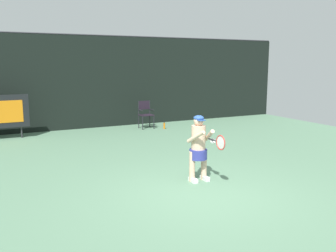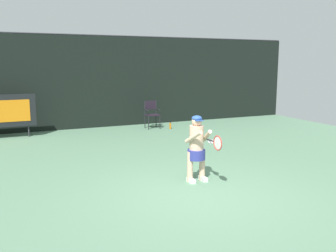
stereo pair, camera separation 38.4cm
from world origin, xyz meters
name	(u,v)px [view 1 (the left image)]	position (x,y,z in m)	size (l,w,h in m)	color
ground	(209,198)	(0.00, -0.19, -0.01)	(18.00, 22.00, 0.03)	slate
backdrop_screen	(89,82)	(0.00, 8.50, 1.81)	(18.00, 0.12, 3.66)	black
umpire_chair	(146,113)	(1.92, 7.42, 0.62)	(0.52, 0.44, 1.08)	black
water_bottle	(164,126)	(2.52, 6.95, 0.12)	(0.07, 0.07, 0.27)	orange
tennis_player	(199,146)	(0.35, 0.79, 0.79)	(0.53, 0.61, 1.46)	white
tennis_racket	(220,142)	(0.49, 0.19, 0.97)	(0.03, 0.60, 0.31)	black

